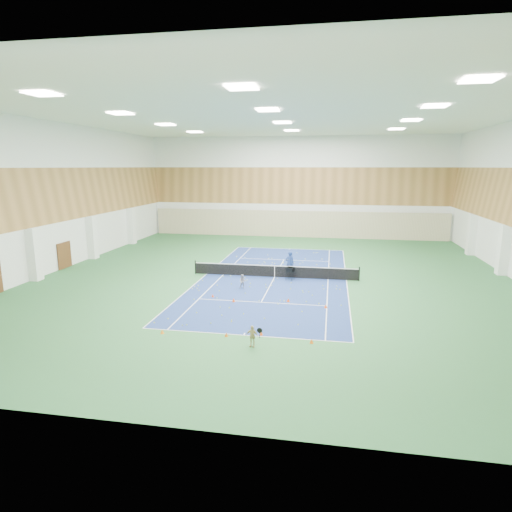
# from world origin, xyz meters

# --- Properties ---
(ground) EXTENTS (40.00, 40.00, 0.00)m
(ground) POSITION_xyz_m (0.00, 0.00, 0.00)
(ground) COLOR #296133
(ground) RESTS_ON ground
(room_shell) EXTENTS (36.00, 40.00, 12.00)m
(room_shell) POSITION_xyz_m (0.00, 0.00, 6.00)
(room_shell) COLOR white
(room_shell) RESTS_ON ground
(wood_cladding) EXTENTS (36.00, 40.00, 8.00)m
(wood_cladding) POSITION_xyz_m (0.00, 0.00, 8.00)
(wood_cladding) COLOR #A2723C
(wood_cladding) RESTS_ON room_shell
(ceiling_light_grid) EXTENTS (21.40, 25.40, 0.06)m
(ceiling_light_grid) POSITION_xyz_m (0.00, 0.00, 11.92)
(ceiling_light_grid) COLOR white
(ceiling_light_grid) RESTS_ON room_shell
(court_surface) EXTENTS (10.97, 23.77, 0.01)m
(court_surface) POSITION_xyz_m (0.00, 0.00, 0.01)
(court_surface) COLOR navy
(court_surface) RESTS_ON ground
(tennis_balls_scatter) EXTENTS (10.57, 22.77, 0.07)m
(tennis_balls_scatter) POSITION_xyz_m (0.00, 0.00, 0.05)
(tennis_balls_scatter) COLOR #D5EE28
(tennis_balls_scatter) RESTS_ON ground
(tennis_net) EXTENTS (12.80, 0.10, 1.10)m
(tennis_net) POSITION_xyz_m (0.00, 0.00, 0.55)
(tennis_net) COLOR black
(tennis_net) RESTS_ON ground
(back_curtain) EXTENTS (35.40, 0.16, 3.20)m
(back_curtain) POSITION_xyz_m (0.00, 19.75, 1.60)
(back_curtain) COLOR #C6B793
(back_curtain) RESTS_ON ground
(door_left_b) EXTENTS (0.08, 1.80, 2.20)m
(door_left_b) POSITION_xyz_m (-17.92, 0.00, 1.10)
(door_left_b) COLOR #593319
(door_left_b) RESTS_ON ground
(coach) EXTENTS (0.81, 0.65, 1.93)m
(coach) POSITION_xyz_m (1.08, 0.86, 0.96)
(coach) COLOR navy
(coach) RESTS_ON ground
(child_court) EXTENTS (0.52, 0.42, 1.00)m
(child_court) POSITION_xyz_m (-1.81, -3.45, 0.50)
(child_court) COLOR #929199
(child_court) RESTS_ON ground
(child_apron) EXTENTS (0.65, 0.35, 1.06)m
(child_apron) POSITION_xyz_m (0.67, -13.16, 0.53)
(child_apron) COLOR tan
(child_apron) RESTS_ON ground
(ball_cart) EXTENTS (0.72, 0.72, 0.99)m
(ball_cart) POSITION_xyz_m (1.27, -0.60, 0.50)
(ball_cart) COLOR black
(ball_cart) RESTS_ON ground
(cone_svc_a) EXTENTS (0.19, 0.19, 0.21)m
(cone_svc_a) POSITION_xyz_m (-3.33, -5.83, 0.10)
(cone_svc_a) COLOR red
(cone_svc_a) RESTS_ON ground
(cone_svc_b) EXTENTS (0.22, 0.22, 0.24)m
(cone_svc_b) POSITION_xyz_m (-1.74, -6.59, 0.12)
(cone_svc_b) COLOR #F2460C
(cone_svc_b) RESTS_ON ground
(cone_svc_c) EXTENTS (0.21, 0.21, 0.23)m
(cone_svc_c) POSITION_xyz_m (1.68, -5.96, 0.11)
(cone_svc_c) COLOR #FC490D
(cone_svc_c) RESTS_ON ground
(cone_svc_d) EXTENTS (0.21, 0.21, 0.23)m
(cone_svc_d) POSITION_xyz_m (4.05, -6.78, 0.12)
(cone_svc_d) COLOR #FF480D
(cone_svc_d) RESTS_ON ground
(cone_base_a) EXTENTS (0.20, 0.20, 0.22)m
(cone_base_a) POSITION_xyz_m (-4.19, -12.38, 0.11)
(cone_base_a) COLOR orange
(cone_base_a) RESTS_ON ground
(cone_base_b) EXTENTS (0.18, 0.18, 0.20)m
(cone_base_b) POSITION_xyz_m (-0.84, -12.17, 0.10)
(cone_base_b) COLOR #E25A0B
(cone_base_b) RESTS_ON ground
(cone_base_c) EXTENTS (0.19, 0.19, 0.21)m
(cone_base_c) POSITION_xyz_m (0.88, -11.70, 0.10)
(cone_base_c) COLOR #F6550C
(cone_base_c) RESTS_ON ground
(cone_base_d) EXTENTS (0.20, 0.20, 0.22)m
(cone_base_d) POSITION_xyz_m (3.46, -12.27, 0.11)
(cone_base_d) COLOR #FB620D
(cone_base_d) RESTS_ON ground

